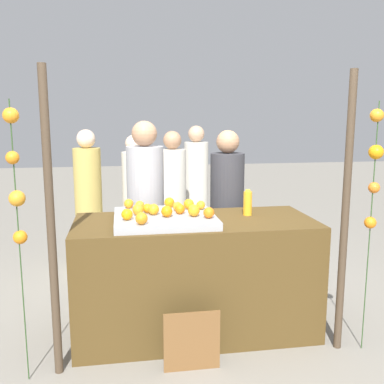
# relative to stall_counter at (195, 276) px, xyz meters

# --- Properties ---
(ground_plane) EXTENTS (24.00, 24.00, 0.00)m
(ground_plane) POSITION_rel_stall_counter_xyz_m (0.00, 0.00, -0.47)
(ground_plane) COLOR gray
(stall_counter) EXTENTS (1.90, 0.82, 0.93)m
(stall_counter) POSITION_rel_stall_counter_xyz_m (0.00, 0.00, 0.00)
(stall_counter) COLOR #4C3819
(stall_counter) RESTS_ON ground_plane
(orange_tray) EXTENTS (0.77, 0.69, 0.06)m
(orange_tray) POSITION_rel_stall_counter_xyz_m (-0.25, -0.02, 0.50)
(orange_tray) COLOR #9EA0A5
(orange_tray) RESTS_ON stall_counter
(orange_0) EXTENTS (0.09, 0.09, 0.09)m
(orange_0) POSITION_rel_stall_counter_xyz_m (-0.33, -0.02, 0.57)
(orange_0) COLOR orange
(orange_0) RESTS_ON orange_tray
(orange_1) EXTENTS (0.08, 0.08, 0.08)m
(orange_1) POSITION_rel_stall_counter_xyz_m (-0.13, 0.08, 0.56)
(orange_1) COLOR orange
(orange_1) RESTS_ON orange_tray
(orange_2) EXTENTS (0.09, 0.09, 0.09)m
(orange_2) POSITION_rel_stall_counter_xyz_m (-0.45, -0.02, 0.57)
(orange_2) COLOR orange
(orange_2) RESTS_ON orange_tray
(orange_3) EXTENTS (0.08, 0.08, 0.08)m
(orange_3) POSITION_rel_stall_counter_xyz_m (-0.51, 0.26, 0.56)
(orange_3) COLOR orange
(orange_3) RESTS_ON orange_tray
(orange_4) EXTENTS (0.08, 0.08, 0.08)m
(orange_4) POSITION_rel_stall_counter_xyz_m (-0.03, 0.14, 0.57)
(orange_4) COLOR orange
(orange_4) RESTS_ON orange_tray
(orange_5) EXTENTS (0.09, 0.09, 0.09)m
(orange_5) POSITION_rel_stall_counter_xyz_m (-0.43, -0.31, 0.57)
(orange_5) COLOR orange
(orange_5) RESTS_ON orange_tray
(orange_6) EXTENTS (0.07, 0.07, 0.07)m
(orange_6) POSITION_rel_stall_counter_xyz_m (-0.37, 0.05, 0.56)
(orange_6) COLOR orange
(orange_6) RESTS_ON orange_tray
(orange_7) EXTENTS (0.08, 0.08, 0.08)m
(orange_7) POSITION_rel_stall_counter_xyz_m (-0.18, 0.23, 0.57)
(orange_7) COLOR orange
(orange_7) RESTS_ON orange_tray
(orange_8) EXTENTS (0.09, 0.09, 0.09)m
(orange_8) POSITION_rel_stall_counter_xyz_m (-0.03, -0.13, 0.57)
(orange_8) COLOR orange
(orange_8) RESTS_ON orange_tray
(orange_9) EXTENTS (0.09, 0.09, 0.09)m
(orange_9) POSITION_rel_stall_counter_xyz_m (-0.24, -0.11, 0.57)
(orange_9) COLOR orange
(orange_9) RESTS_ON orange_tray
(orange_10) EXTENTS (0.07, 0.07, 0.07)m
(orange_10) POSITION_rel_stall_counter_xyz_m (-0.43, 0.19, 0.56)
(orange_10) COLOR orange
(orange_10) RESTS_ON orange_tray
(orange_11) EXTENTS (0.08, 0.08, 0.08)m
(orange_11) POSITION_rel_stall_counter_xyz_m (0.07, -0.20, 0.57)
(orange_11) COLOR orange
(orange_11) RESTS_ON orange_tray
(orange_12) EXTENTS (0.08, 0.08, 0.08)m
(orange_12) POSITION_rel_stall_counter_xyz_m (-0.53, -0.16, 0.57)
(orange_12) COLOR orange
(orange_12) RESTS_ON orange_tray
(orange_13) EXTENTS (0.08, 0.08, 0.08)m
(orange_13) POSITION_rel_stall_counter_xyz_m (-0.12, -0.02, 0.56)
(orange_13) COLOR orange
(orange_13) RESTS_ON orange_tray
(orange_14) EXTENTS (0.07, 0.07, 0.07)m
(orange_14) POSITION_rel_stall_counter_xyz_m (0.07, 0.11, 0.56)
(orange_14) COLOR orange
(orange_14) RESTS_ON orange_tray
(juice_bottle) EXTENTS (0.07, 0.07, 0.22)m
(juice_bottle) POSITION_rel_stall_counter_xyz_m (0.46, 0.10, 0.57)
(juice_bottle) COLOR orange
(juice_bottle) RESTS_ON stall_counter
(chalkboard_sign) EXTENTS (0.39, 0.03, 0.44)m
(chalkboard_sign) POSITION_rel_stall_counter_xyz_m (-0.12, -0.57, -0.26)
(chalkboard_sign) COLOR brown
(chalkboard_sign) RESTS_ON ground_plane
(vendor_left) EXTENTS (0.34, 0.34, 1.70)m
(vendor_left) POSITION_rel_stall_counter_xyz_m (-0.35, 0.65, 0.33)
(vendor_left) COLOR #99999E
(vendor_left) RESTS_ON ground_plane
(vendor_right) EXTENTS (0.32, 0.32, 1.61)m
(vendor_right) POSITION_rel_stall_counter_xyz_m (0.43, 0.69, 0.29)
(vendor_right) COLOR #333338
(vendor_right) RESTS_ON ground_plane
(crowd_person_0) EXTENTS (0.30, 0.30, 1.52)m
(crowd_person_0) POSITION_rel_stall_counter_xyz_m (-0.41, 1.98, 0.24)
(crowd_person_0) COLOR beige
(crowd_person_0) RESTS_ON ground_plane
(crowd_person_1) EXTENTS (0.32, 0.32, 1.61)m
(crowd_person_1) POSITION_rel_stall_counter_xyz_m (0.43, 2.45, 0.29)
(crowd_person_1) COLOR beige
(crowd_person_1) RESTS_ON ground_plane
(crowd_person_2) EXTENTS (0.32, 0.32, 1.59)m
(crowd_person_2) POSITION_rel_stall_counter_xyz_m (-0.96, 1.87, 0.27)
(crowd_person_2) COLOR tan
(crowd_person_2) RESTS_ON ground_plane
(crowd_person_3) EXTENTS (0.31, 0.31, 1.57)m
(crowd_person_3) POSITION_rel_stall_counter_xyz_m (0.02, 1.72, 0.27)
(crowd_person_3) COLOR beige
(crowd_person_3) RESTS_ON ground_plane
(canopy_post_left) EXTENTS (0.06, 0.06, 2.07)m
(canopy_post_left) POSITION_rel_stall_counter_xyz_m (-1.03, -0.45, 0.57)
(canopy_post_left) COLOR #473828
(canopy_post_left) RESTS_ON ground_plane
(canopy_post_right) EXTENTS (0.06, 0.06, 2.07)m
(canopy_post_right) POSITION_rel_stall_counter_xyz_m (1.03, -0.45, 0.57)
(canopy_post_right) COLOR #473828
(canopy_post_right) RESTS_ON ground_plane
(garland_strand_left) EXTENTS (0.11, 0.12, 1.85)m
(garland_strand_left) POSITION_rel_stall_counter_xyz_m (-1.22, -0.51, 0.89)
(garland_strand_left) COLOR #2D4C23
(garland_strand_left) RESTS_ON ground_plane
(garland_strand_right) EXTENTS (0.11, 0.10, 1.85)m
(garland_strand_right) POSITION_rel_stall_counter_xyz_m (1.20, -0.50, 0.93)
(garland_strand_right) COLOR #2D4C23
(garland_strand_right) RESTS_ON ground_plane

